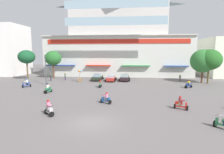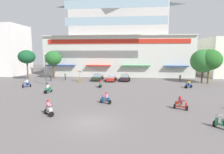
{
  "view_description": "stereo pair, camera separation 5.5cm",
  "coord_description": "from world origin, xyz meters",
  "px_view_note": "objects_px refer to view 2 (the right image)",
  "views": [
    {
      "loc": [
        3.24,
        -15.07,
        6.16
      ],
      "look_at": [
        0.25,
        15.71,
        2.0
      ],
      "focal_mm": 29.01,
      "sensor_mm": 36.0,
      "label": 1
    },
    {
      "loc": [
        3.29,
        -15.06,
        6.16
      ],
      "look_at": [
        0.25,
        15.71,
        2.0
      ],
      "focal_mm": 29.01,
      "sensor_mm": 36.0,
      "label": 2
    }
  ],
  "objects_px": {
    "scooter_rider_0": "(48,89)",
    "scooter_rider_9": "(181,104)",
    "pedestrian_1": "(180,78)",
    "plaza_tree_2": "(27,57)",
    "balloon_vendor_cart": "(80,76)",
    "pedestrian_0": "(51,77)",
    "plaza_tree_3": "(203,61)",
    "scooter_rider_7": "(49,109)",
    "scooter_rider_8": "(106,99)",
    "parked_car_1": "(111,78)",
    "parked_car_0": "(98,77)",
    "plaza_tree_1": "(209,60)",
    "scooter_rider_1": "(100,84)",
    "parked_car_2": "(125,78)",
    "plaza_tree_0": "(53,58)",
    "scooter_rider_4": "(27,84)",
    "scooter_rider_5": "(189,84)",
    "pedestrian_2": "(65,76)",
    "scooter_rider_6": "(224,122)",
    "streetlamp_near": "(45,66)"
  },
  "relations": [
    {
      "from": "scooter_rider_0",
      "to": "scooter_rider_4",
      "type": "bearing_deg",
      "value": 145.13
    },
    {
      "from": "scooter_rider_9",
      "to": "streetlamp_near",
      "type": "relative_size",
      "value": 0.25
    },
    {
      "from": "scooter_rider_0",
      "to": "scooter_rider_8",
      "type": "xyz_separation_m",
      "value": [
        9.66,
        -4.93,
        -0.05
      ]
    },
    {
      "from": "plaza_tree_1",
      "to": "scooter_rider_9",
      "type": "distance_m",
      "value": 20.89
    },
    {
      "from": "parked_car_2",
      "to": "plaza_tree_0",
      "type": "bearing_deg",
      "value": 173.0
    },
    {
      "from": "parked_car_1",
      "to": "plaza_tree_2",
      "type": "bearing_deg",
      "value": -179.62
    },
    {
      "from": "plaza_tree_1",
      "to": "balloon_vendor_cart",
      "type": "distance_m",
      "value": 26.53
    },
    {
      "from": "plaza_tree_0",
      "to": "scooter_rider_5",
      "type": "xyz_separation_m",
      "value": [
        28.58,
        -9.29,
        -4.24
      ]
    },
    {
      "from": "parked_car_1",
      "to": "scooter_rider_4",
      "type": "xyz_separation_m",
      "value": [
        -14.35,
        -8.66,
        -0.04
      ]
    },
    {
      "from": "scooter_rider_1",
      "to": "scooter_rider_8",
      "type": "relative_size",
      "value": 0.98
    },
    {
      "from": "parked_car_1",
      "to": "pedestrian_1",
      "type": "relative_size",
      "value": 2.74
    },
    {
      "from": "parked_car_1",
      "to": "balloon_vendor_cart",
      "type": "relative_size",
      "value": 1.73
    },
    {
      "from": "parked_car_1",
      "to": "scooter_rider_5",
      "type": "relative_size",
      "value": 2.92
    },
    {
      "from": "parked_car_2",
      "to": "plaza_tree_1",
      "type": "bearing_deg",
      "value": -6.77
    },
    {
      "from": "scooter_rider_0",
      "to": "plaza_tree_1",
      "type": "bearing_deg",
      "value": 22.06
    },
    {
      "from": "scooter_rider_7",
      "to": "plaza_tree_3",
      "type": "bearing_deg",
      "value": 43.58
    },
    {
      "from": "plaza_tree_1",
      "to": "pedestrian_1",
      "type": "height_order",
      "value": "plaza_tree_1"
    },
    {
      "from": "parked_car_0",
      "to": "scooter_rider_9",
      "type": "bearing_deg",
      "value": -57.32
    },
    {
      "from": "parked_car_1",
      "to": "scooter_rider_7",
      "type": "relative_size",
      "value": 2.78
    },
    {
      "from": "plaza_tree_0",
      "to": "scooter_rider_9",
      "type": "bearing_deg",
      "value": -42.61
    },
    {
      "from": "parked_car_1",
      "to": "parked_car_2",
      "type": "relative_size",
      "value": 1.09
    },
    {
      "from": "parked_car_2",
      "to": "scooter_rider_7",
      "type": "distance_m",
      "value": 24.05
    },
    {
      "from": "pedestrian_0",
      "to": "scooter_rider_1",
      "type": "bearing_deg",
      "value": -26.85
    },
    {
      "from": "plaza_tree_1",
      "to": "parked_car_1",
      "type": "relative_size",
      "value": 1.55
    },
    {
      "from": "plaza_tree_2",
      "to": "scooter_rider_1",
      "type": "height_order",
      "value": "plaza_tree_2"
    },
    {
      "from": "parked_car_2",
      "to": "scooter_rider_5",
      "type": "relative_size",
      "value": 2.68
    },
    {
      "from": "parked_car_1",
      "to": "pedestrian_0",
      "type": "bearing_deg",
      "value": -173.63
    },
    {
      "from": "parked_car_1",
      "to": "scooter_rider_8",
      "type": "height_order",
      "value": "scooter_rider_8"
    },
    {
      "from": "parked_car_0",
      "to": "plaza_tree_0",
      "type": "bearing_deg",
      "value": 169.79
    },
    {
      "from": "plaza_tree_3",
      "to": "parked_car_1",
      "type": "distance_m",
      "value": 19.09
    },
    {
      "from": "scooter_rider_9",
      "to": "scooter_rider_7",
      "type": "bearing_deg",
      "value": -166.54
    },
    {
      "from": "scooter_rider_5",
      "to": "streetlamp_near",
      "type": "xyz_separation_m",
      "value": [
        -26.21,
        0.25,
        2.96
      ]
    },
    {
      "from": "plaza_tree_2",
      "to": "balloon_vendor_cart",
      "type": "xyz_separation_m",
      "value": [
        12.52,
        -1.43,
        -4.01
      ]
    },
    {
      "from": "scooter_rider_9",
      "to": "pedestrian_1",
      "type": "bearing_deg",
      "value": 75.37
    },
    {
      "from": "plaza_tree_1",
      "to": "parked_car_1",
      "type": "distance_m",
      "value": 20.15
    },
    {
      "from": "scooter_rider_4",
      "to": "scooter_rider_6",
      "type": "bearing_deg",
      "value": -30.81
    },
    {
      "from": "scooter_rider_4",
      "to": "scooter_rider_8",
      "type": "distance_m",
      "value": 17.97
    },
    {
      "from": "scooter_rider_5",
      "to": "scooter_rider_9",
      "type": "relative_size",
      "value": 0.98
    },
    {
      "from": "scooter_rider_7",
      "to": "scooter_rider_8",
      "type": "height_order",
      "value": "scooter_rider_7"
    },
    {
      "from": "parked_car_2",
      "to": "scooter_rider_6",
      "type": "relative_size",
      "value": 2.69
    },
    {
      "from": "scooter_rider_7",
      "to": "plaza_tree_2",
      "type": "bearing_deg",
      "value": 124.33
    },
    {
      "from": "plaza_tree_1",
      "to": "balloon_vendor_cart",
      "type": "height_order",
      "value": "plaza_tree_1"
    },
    {
      "from": "pedestrian_2",
      "to": "balloon_vendor_cart",
      "type": "bearing_deg",
      "value": -24.98
    },
    {
      "from": "scooter_rider_0",
      "to": "scooter_rider_9",
      "type": "xyz_separation_m",
      "value": [
        18.1,
        -6.41,
        -0.03
      ]
    },
    {
      "from": "pedestrian_0",
      "to": "plaza_tree_3",
      "type": "bearing_deg",
      "value": 0.96
    },
    {
      "from": "parked_car_2",
      "to": "scooter_rider_1",
      "type": "height_order",
      "value": "parked_car_2"
    },
    {
      "from": "plaza_tree_2",
      "to": "plaza_tree_3",
      "type": "xyz_separation_m",
      "value": [
        37.8,
        -0.8,
        -0.71
      ]
    },
    {
      "from": "scooter_rider_1",
      "to": "scooter_rider_5",
      "type": "relative_size",
      "value": 0.94
    },
    {
      "from": "plaza_tree_0",
      "to": "plaza_tree_3",
      "type": "distance_m",
      "value": 33.09
    },
    {
      "from": "scooter_rider_1",
      "to": "scooter_rider_5",
      "type": "height_order",
      "value": "scooter_rider_5"
    }
  ]
}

